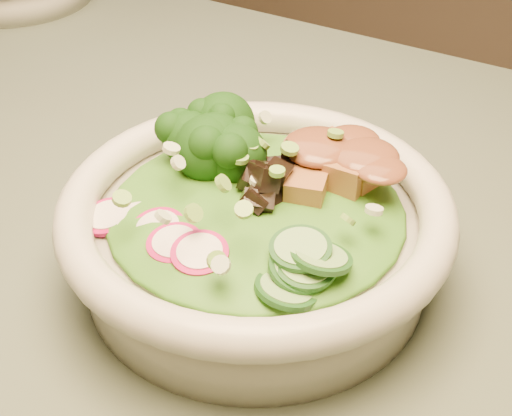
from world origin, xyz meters
The scene contains 10 objects.
dining_table centered at (0.00, 0.00, 0.64)m, with size 1.20×0.80×0.75m.
salad_bowl centered at (0.13, -0.05, 0.79)m, with size 0.28×0.28×0.08m.
lettuce_bed centered at (0.13, -0.05, 0.81)m, with size 0.21×0.21×0.03m, color #255B13.
broccoli_florets centered at (0.07, -0.02, 0.83)m, with size 0.08×0.07×0.05m, color black, non-canonical shape.
radish_slices centered at (0.10, -0.12, 0.82)m, with size 0.12×0.04×0.02m, color #AE0D4E, non-canonical shape.
cucumber_slices centered at (0.19, -0.09, 0.83)m, with size 0.07×0.07×0.04m, color #84BA67, non-canonical shape.
mushroom_heap centered at (0.14, -0.04, 0.83)m, with size 0.07×0.07×0.04m, color black, non-canonical shape.
tofu_cubes centered at (0.17, 0.00, 0.83)m, with size 0.09×0.06×0.04m, color #9B6133, non-canonical shape.
peanut_sauce centered at (0.17, 0.00, 0.84)m, with size 0.07×0.06×0.02m, color brown.
scallion_garnish centered at (0.13, -0.05, 0.84)m, with size 0.20×0.20×0.03m, color #71A83B, non-canonical shape.
Camera 1 is at (0.34, -0.40, 1.11)m, focal length 50.00 mm.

